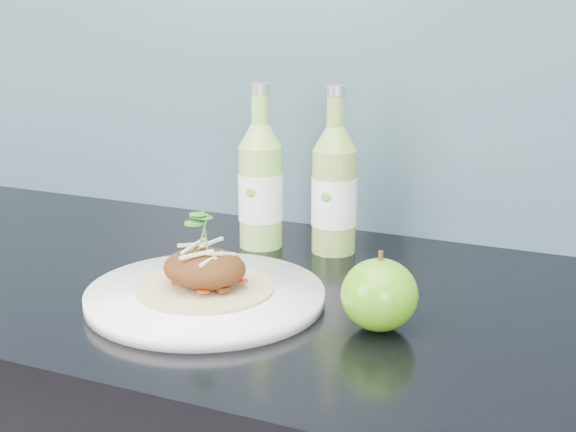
% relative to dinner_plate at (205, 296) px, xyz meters
% --- Properties ---
extents(dinner_plate, '(0.37, 0.37, 0.02)m').
position_rel_dinner_plate_xyz_m(dinner_plate, '(0.00, 0.00, 0.00)').
color(dinner_plate, white).
rests_on(dinner_plate, kitchen_counter).
extents(pork_taco, '(0.16, 0.16, 0.10)m').
position_rel_dinner_plate_xyz_m(pork_taco, '(0.00, 0.00, 0.04)').
color(pork_taco, tan).
rests_on(pork_taco, dinner_plate).
extents(green_apple, '(0.11, 0.11, 0.09)m').
position_rel_dinner_plate_xyz_m(green_apple, '(0.21, 0.01, 0.03)').
color(green_apple, '#53880E').
rests_on(green_apple, kitchen_counter).
extents(cider_bottle_left, '(0.08, 0.08, 0.23)m').
position_rel_dinner_plate_xyz_m(cider_bottle_left, '(-0.04, 0.23, 0.08)').
color(cider_bottle_left, '#8CC753').
rests_on(cider_bottle_left, kitchen_counter).
extents(cider_bottle_right, '(0.08, 0.08, 0.23)m').
position_rel_dinner_plate_xyz_m(cider_bottle_right, '(0.07, 0.25, 0.08)').
color(cider_bottle_right, '#7EAD48').
rests_on(cider_bottle_right, kitchen_counter).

